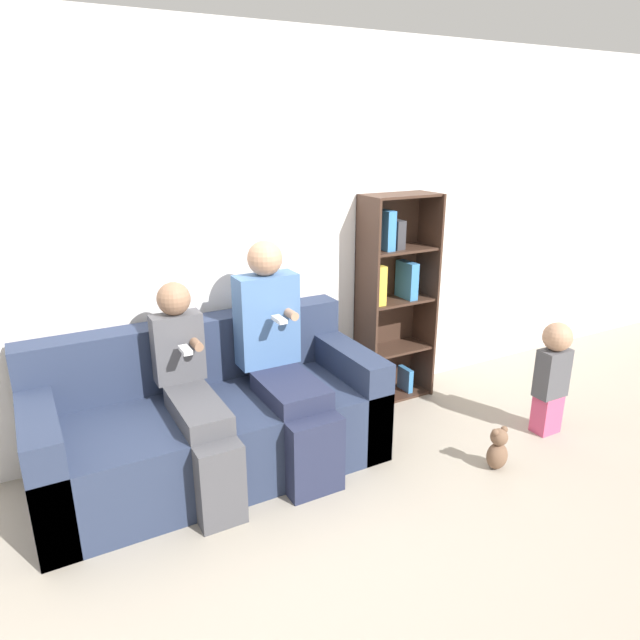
% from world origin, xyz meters
% --- Properties ---
extents(ground_plane, '(14.00, 14.00, 0.00)m').
position_xyz_m(ground_plane, '(0.00, 0.00, 0.00)').
color(ground_plane, '#9E9384').
extents(back_wall, '(10.00, 0.06, 2.55)m').
position_xyz_m(back_wall, '(0.00, 0.99, 1.27)').
color(back_wall, silver).
rests_on(back_wall, ground_plane).
extents(couch, '(1.98, 0.86, 0.86)m').
position_xyz_m(couch, '(-0.37, 0.52, 0.30)').
color(couch, '#28334C').
rests_on(couch, ground_plane).
extents(adult_seated, '(0.38, 0.79, 1.33)m').
position_xyz_m(adult_seated, '(0.05, 0.42, 0.69)').
color(adult_seated, '#232842').
rests_on(adult_seated, ground_plane).
extents(child_seated, '(0.28, 0.80, 1.15)m').
position_xyz_m(child_seated, '(-0.50, 0.38, 0.59)').
color(child_seated, '#47474C').
rests_on(child_seated, ground_plane).
extents(toddler_standing, '(0.21, 0.19, 0.78)m').
position_xyz_m(toddler_standing, '(1.74, -0.15, 0.43)').
color(toddler_standing, '#DB4C75').
rests_on(toddler_standing, ground_plane).
extents(bookshelf, '(0.55, 0.29, 1.53)m').
position_xyz_m(bookshelf, '(1.14, 0.84, 0.79)').
color(bookshelf, '#3D281E').
rests_on(bookshelf, ground_plane).
extents(teddy_bear, '(0.14, 0.11, 0.28)m').
position_xyz_m(teddy_bear, '(1.12, -0.31, 0.13)').
color(teddy_bear, brown).
rests_on(teddy_bear, ground_plane).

